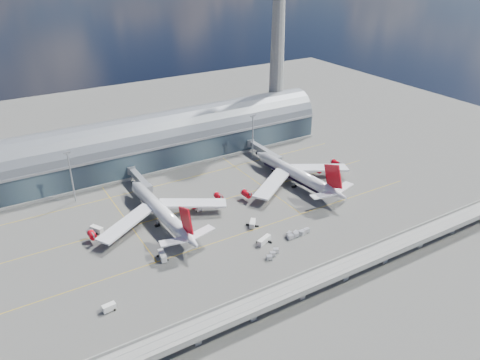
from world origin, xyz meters
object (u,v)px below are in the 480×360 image
service_truck_4 (197,207)px  service_truck_5 (97,230)px  service_truck_2 (264,240)px  cargo_train_2 (299,234)px  airliner_right (296,175)px  cargo_train_1 (296,233)px  service_truck_1 (109,308)px  service_truck_0 (162,256)px  floodlight_mast_left (71,176)px  airliner_left (161,212)px  floodlight_mast_right (253,135)px  cargo_train_0 (273,254)px  service_truck_3 (252,224)px  control_tower (277,52)px

service_truck_4 → service_truck_5: bearing=170.0°
service_truck_2 → cargo_train_2: 15.71m
airliner_right → service_truck_5: airliner_right is taller
service_truck_5 → cargo_train_1: bearing=-62.3°
airliner_right → cargo_train_2: 47.80m
service_truck_1 → cargo_train_2: (81.76, 3.42, -0.31)m
service_truck_0 → service_truck_4: service_truck_4 is taller
floodlight_mast_left → airliner_right: bearing=-21.7°
airliner_right → cargo_train_2: (-27.86, -38.58, -4.50)m
service_truck_1 → service_truck_2: bearing=-90.0°
airliner_left → cargo_train_2: (45.19, -39.09, -4.79)m
airliner_right → service_truck_0: (-83.15, -24.23, -4.10)m
floodlight_mast_right → cargo_train_0: 96.69m
service_truck_3 → service_truck_1: bearing=-124.1°
airliner_right → service_truck_3: size_ratio=12.18×
floodlight_mast_left → service_truck_2: 95.87m
service_truck_0 → service_truck_3: 42.74m
service_truck_1 → cargo_train_0: bearing=-98.0°
service_truck_1 → cargo_train_1: size_ratio=0.54×
airliner_left → service_truck_0: (-10.11, -24.74, -4.38)m
floodlight_mast_right → airliner_right: (0.86, -40.04, -8.13)m
service_truck_2 → airliner_right: bearing=-71.8°
service_truck_0 → service_truck_4: size_ratio=1.39×
control_tower → cargo_train_0: (-79.52, -112.88, -50.70)m
service_truck_2 → cargo_train_1: service_truck_2 is taller
airliner_left → service_truck_4: size_ratio=13.61×
service_truck_0 → cargo_train_0: bearing=-20.4°
service_truck_4 → cargo_train_1: (26.10, -40.38, -0.40)m
cargo_train_0 → service_truck_4: bearing=39.2°
control_tower → cargo_train_0: size_ratio=13.09×
service_truck_1 → cargo_train_0: 64.30m
service_truck_0 → service_truck_1: (-26.46, -17.77, -0.10)m
service_truck_2 → service_truck_5: 71.17m
service_truck_4 → cargo_train_1: service_truck_4 is taller
cargo_train_0 → floodlight_mast_left: bearing=61.2°
service_truck_4 → service_truck_3: bearing=-63.5°
airliner_right → service_truck_2: (-43.29, -35.63, -4.15)m
service_truck_0 → service_truck_2: size_ratio=0.92×
service_truck_4 → airliner_left: bearing=-177.0°
service_truck_0 → cargo_train_2: service_truck_0 is taller
floodlight_mast_right → cargo_train_1: bearing=-109.7°
floodlight_mast_right → service_truck_5: bearing=-161.9°
service_truck_4 → cargo_train_0: bearing=-82.3°
service_truck_5 → cargo_train_0: size_ratio=0.78×
floodlight_mast_right → service_truck_0: size_ratio=3.78×
service_truck_0 → cargo_train_1: 56.11m
airliner_left → service_truck_1: 56.26m
cargo_train_1 → service_truck_1: bearing=73.8°
airliner_left → floodlight_mast_left: bearing=123.1°
service_truck_5 → cargo_train_2: bearing=-62.4°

